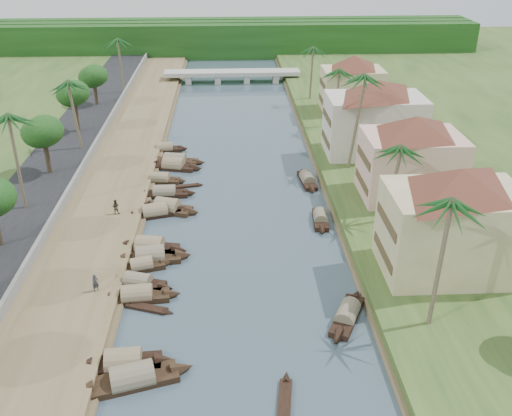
{
  "coord_description": "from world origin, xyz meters",
  "views": [
    {
      "loc": [
        -0.87,
        -46.01,
        30.47
      ],
      "look_at": [
        1.89,
        9.92,
        2.0
      ],
      "focal_mm": 40.0,
      "sensor_mm": 36.0,
      "label": 1
    }
  ],
  "objects_px": {
    "sampan_0": "(133,379)",
    "person_near": "(96,283)",
    "building_near": "(453,220)",
    "sampan_1": "(124,363)",
    "bridge": "(232,74)"
  },
  "relations": [
    {
      "from": "bridge",
      "to": "sampan_1",
      "type": "bearing_deg",
      "value": -96.26
    },
    {
      "from": "person_near",
      "to": "bridge",
      "type": "bearing_deg",
      "value": 45.93
    },
    {
      "from": "sampan_1",
      "to": "person_near",
      "type": "distance_m",
      "value": 9.87
    },
    {
      "from": "sampan_0",
      "to": "bridge",
      "type": "bearing_deg",
      "value": 68.42
    },
    {
      "from": "building_near",
      "to": "sampan_1",
      "type": "xyz_separation_m",
      "value": [
        -28.25,
        -10.39,
        -5.97
      ]
    },
    {
      "from": "bridge",
      "to": "sampan_0",
      "type": "xyz_separation_m",
      "value": [
        -8.34,
        -86.15,
        -1.3
      ]
    },
    {
      "from": "sampan_0",
      "to": "person_near",
      "type": "xyz_separation_m",
      "value": [
        -4.68,
        10.79,
        1.22
      ]
    },
    {
      "from": "building_near",
      "to": "person_near",
      "type": "relative_size",
      "value": 8.83
    },
    {
      "from": "bridge",
      "to": "sampan_0",
      "type": "distance_m",
      "value": 86.56
    },
    {
      "from": "person_near",
      "to": "building_near",
      "type": "bearing_deg",
      "value": -31.84
    },
    {
      "from": "bridge",
      "to": "sampan_0",
      "type": "bearing_deg",
      "value": -95.53
    },
    {
      "from": "bridge",
      "to": "person_near",
      "type": "relative_size",
      "value": 16.65
    },
    {
      "from": "bridge",
      "to": "sampan_1",
      "type": "height_order",
      "value": "bridge"
    },
    {
      "from": "sampan_1",
      "to": "person_near",
      "type": "relative_size",
      "value": 4.78
    },
    {
      "from": "sampan_0",
      "to": "person_near",
      "type": "height_order",
      "value": "person_near"
    }
  ]
}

